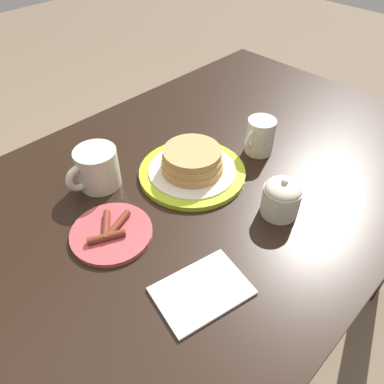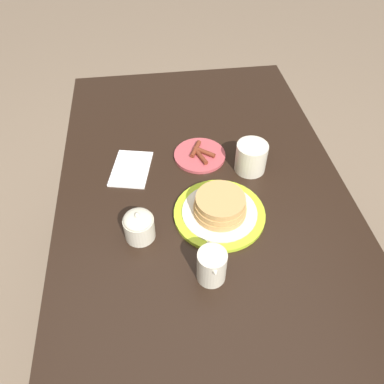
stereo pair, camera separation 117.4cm
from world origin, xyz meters
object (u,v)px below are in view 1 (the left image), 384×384
at_px(side_plate_bacon, 111,232).
at_px(pancake_plate, 192,166).
at_px(coffee_mug, 96,168).
at_px(napkin, 202,291).
at_px(creamer_pitcher, 260,135).
at_px(sugar_bowl, 282,197).

bearing_deg(side_plate_bacon, pancake_plate, -175.85).
xyz_separation_m(pancake_plate, coffee_mug, (0.17, -0.12, 0.02)).
height_order(pancake_plate, napkin, pancake_plate).
relative_size(side_plate_bacon, creamer_pitcher, 1.49).
relative_size(pancake_plate, creamer_pitcher, 2.28).
relative_size(side_plate_bacon, napkin, 0.91).
bearing_deg(pancake_plate, napkin, 47.72).
xyz_separation_m(pancake_plate, sugar_bowl, (-0.04, 0.21, 0.02)).
height_order(pancake_plate, coffee_mug, coffee_mug).
distance_m(pancake_plate, coffee_mug, 0.21).
xyz_separation_m(pancake_plate, side_plate_bacon, (0.24, 0.02, -0.02)).
relative_size(coffee_mug, creamer_pitcher, 1.16).
bearing_deg(pancake_plate, sugar_bowl, 100.64).
height_order(side_plate_bacon, creamer_pitcher, creamer_pitcher).
xyz_separation_m(side_plate_bacon, napkin, (-0.03, 0.22, -0.00)).
bearing_deg(side_plate_bacon, creamer_pitcher, 175.21).
bearing_deg(napkin, coffee_mug, -96.37).
distance_m(coffee_mug, sugar_bowl, 0.40).
distance_m(pancake_plate, sugar_bowl, 0.22).
distance_m(pancake_plate, creamer_pitcher, 0.19).
relative_size(pancake_plate, napkin, 1.39).
bearing_deg(creamer_pitcher, coffee_mug, -26.63).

